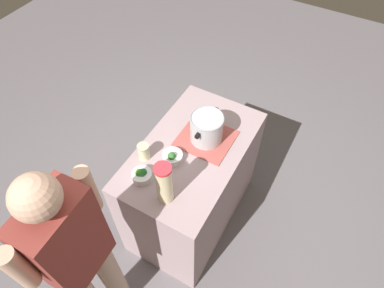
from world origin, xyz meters
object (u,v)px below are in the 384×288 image
at_px(mason_jar, 144,151).
at_px(broccoli_bowl_center, 172,157).
at_px(cooking_pot, 207,128).
at_px(broccoli_bowl_front, 142,175).
at_px(person_cook, 81,259).
at_px(lemonade_pitcher, 164,183).

bearing_deg(mason_jar, broccoli_bowl_center, 111.92).
relative_size(cooking_pot, mason_jar, 2.55).
relative_size(cooking_pot, broccoli_bowl_front, 2.31).
height_order(cooking_pot, broccoli_bowl_center, cooking_pot).
distance_m(cooking_pot, broccoli_bowl_front, 0.52).
xyz_separation_m(mason_jar, person_cook, (0.73, 0.09, -0.05)).
bearing_deg(lemonade_pitcher, broccoli_bowl_front, -101.90).
height_order(mason_jar, broccoli_bowl_front, mason_jar).
xyz_separation_m(broccoli_bowl_center, person_cook, (0.80, -0.08, -0.02)).
bearing_deg(mason_jar, cooking_pot, 140.25).
relative_size(broccoli_bowl_front, person_cook, 0.08).
relative_size(lemonade_pitcher, mason_jar, 2.65).
xyz_separation_m(mason_jar, broccoli_bowl_front, (0.14, 0.08, -0.02)).
xyz_separation_m(lemonade_pitcher, mason_jar, (-0.19, -0.28, -0.10)).
relative_size(broccoli_bowl_center, person_cook, 0.08).
distance_m(lemonade_pitcher, broccoli_bowl_center, 0.30).
bearing_deg(lemonade_pitcher, cooking_pot, -179.67).
distance_m(broccoli_bowl_center, person_cook, 0.80).
height_order(cooking_pot, mason_jar, cooking_pot).
height_order(mason_jar, broccoli_bowl_center, mason_jar).
relative_size(mason_jar, person_cook, 0.07).
distance_m(mason_jar, broccoli_bowl_center, 0.19).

